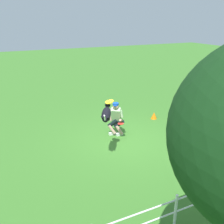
{
  "coord_description": "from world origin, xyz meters",
  "views": [
    {
      "loc": [
        4.01,
        7.2,
        4.16
      ],
      "look_at": [
        0.53,
        -0.03,
        1.22
      ],
      "focal_mm": 41.13,
      "sensor_mm": 36.0,
      "label": 1
    }
  ],
  "objects_px": {
    "frisbee_held": "(121,124)",
    "training_cone": "(154,116)",
    "person": "(116,118)",
    "dog": "(106,113)",
    "frisbee_flying": "(109,102)"
  },
  "relations": [
    {
      "from": "dog",
      "to": "frisbee_held",
      "type": "height_order",
      "value": "dog"
    },
    {
      "from": "person",
      "to": "frisbee_held",
      "type": "bearing_deg",
      "value": 38.35
    },
    {
      "from": "frisbee_flying",
      "to": "training_cone",
      "type": "distance_m",
      "value": 4.03
    },
    {
      "from": "person",
      "to": "frisbee_flying",
      "type": "distance_m",
      "value": 1.83
    },
    {
      "from": "dog",
      "to": "frisbee_flying",
      "type": "height_order",
      "value": "frisbee_flying"
    },
    {
      "from": "dog",
      "to": "training_cone",
      "type": "distance_m",
      "value": 4.12
    },
    {
      "from": "frisbee_held",
      "to": "training_cone",
      "type": "distance_m",
      "value": 2.59
    },
    {
      "from": "person",
      "to": "training_cone",
      "type": "xyz_separation_m",
      "value": [
        -2.26,
        -0.78,
        -0.55
      ]
    },
    {
      "from": "person",
      "to": "dog",
      "type": "relative_size",
      "value": 1.35
    },
    {
      "from": "dog",
      "to": "training_cone",
      "type": "xyz_separation_m",
      "value": [
        -3.26,
        -2.13,
        -1.34
      ]
    },
    {
      "from": "person",
      "to": "frisbee_held",
      "type": "height_order",
      "value": "person"
    },
    {
      "from": "frisbee_held",
      "to": "training_cone",
      "type": "xyz_separation_m",
      "value": [
        -2.26,
        -1.17,
        -0.46
      ]
    },
    {
      "from": "frisbee_flying",
      "to": "frisbee_held",
      "type": "height_order",
      "value": "frisbee_flying"
    },
    {
      "from": "person",
      "to": "training_cone",
      "type": "distance_m",
      "value": 2.45
    },
    {
      "from": "dog",
      "to": "training_cone",
      "type": "bearing_deg",
      "value": -26.26
    }
  ]
}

